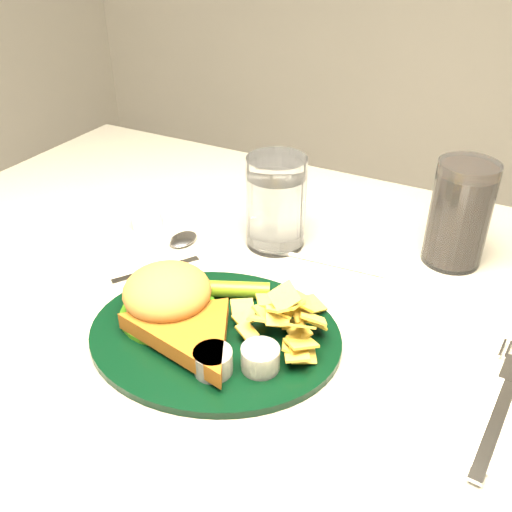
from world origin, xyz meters
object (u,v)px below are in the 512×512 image
(table, at_px, (263,483))
(fork_napkin, at_px, (496,420))
(dinner_plate, at_px, (214,315))
(water_glass, at_px, (276,202))
(cola_glass, at_px, (460,214))

(table, distance_m, fork_napkin, 0.48)
(dinner_plate, bearing_deg, fork_napkin, -11.20)
(table, distance_m, water_glass, 0.46)
(cola_glass, bearing_deg, table, -134.29)
(table, relative_size, dinner_plate, 4.18)
(table, xyz_separation_m, cola_glass, (0.19, 0.19, 0.45))
(water_glass, distance_m, cola_glass, 0.24)
(table, relative_size, water_glass, 9.11)
(dinner_plate, relative_size, cola_glass, 1.99)
(cola_glass, bearing_deg, dinner_plate, -124.54)
(table, height_order, dinner_plate, dinner_plate)
(dinner_plate, distance_m, fork_napkin, 0.30)
(dinner_plate, xyz_separation_m, cola_glass, (0.20, 0.29, 0.04))
(dinner_plate, bearing_deg, cola_glass, 41.04)
(table, distance_m, dinner_plate, 0.42)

